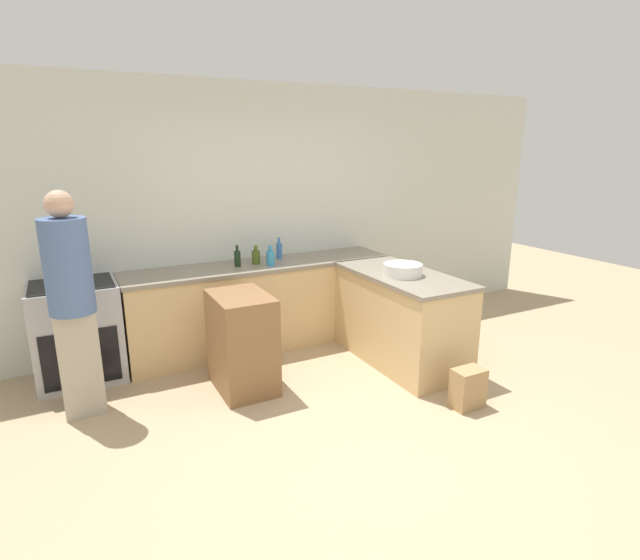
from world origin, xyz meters
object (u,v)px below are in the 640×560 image
(dish_soap_bottle, at_px, (271,257))
(person_by_range, at_px, (72,298))
(island_table, at_px, (242,342))
(paper_bag, at_px, (468,388))
(olive_oil_bottle, at_px, (256,257))
(water_bottle_blue, at_px, (279,250))
(wine_bottle_dark, at_px, (237,258))
(range_oven, at_px, (78,332))
(mixing_bowl, at_px, (403,270))

(dish_soap_bottle, relative_size, person_by_range, 0.12)
(island_table, distance_m, paper_bag, 1.92)
(dish_soap_bottle, height_order, paper_bag, dish_soap_bottle)
(olive_oil_bottle, relative_size, paper_bag, 0.58)
(water_bottle_blue, relative_size, olive_oil_bottle, 1.20)
(dish_soap_bottle, bearing_deg, paper_bag, -64.03)
(olive_oil_bottle, height_order, person_by_range, person_by_range)
(paper_bag, bearing_deg, wine_bottle_dark, 121.59)
(island_table, distance_m, person_by_range, 1.38)
(range_oven, xyz_separation_m, water_bottle_blue, (2.02, 0.13, 0.53))
(dish_soap_bottle, height_order, olive_oil_bottle, dish_soap_bottle)
(island_table, relative_size, paper_bag, 2.59)
(range_oven, relative_size, wine_bottle_dark, 4.20)
(range_oven, distance_m, mixing_bowl, 3.00)
(mixing_bowl, distance_m, olive_oil_bottle, 1.51)
(water_bottle_blue, bearing_deg, paper_bag, -71.43)
(dish_soap_bottle, xyz_separation_m, person_by_range, (-1.83, -0.57, -0.01))
(mixing_bowl, bearing_deg, dish_soap_bottle, 134.40)
(olive_oil_bottle, relative_size, person_by_range, 0.11)
(range_oven, height_order, wine_bottle_dark, wine_bottle_dark)
(dish_soap_bottle, distance_m, olive_oil_bottle, 0.17)
(person_by_range, relative_size, paper_bag, 5.34)
(person_by_range, bearing_deg, mixing_bowl, -8.00)
(person_by_range, height_order, paper_bag, person_by_range)
(range_oven, bearing_deg, dish_soap_bottle, -3.91)
(olive_oil_bottle, bearing_deg, dish_soap_bottle, -51.38)
(range_oven, relative_size, paper_bag, 2.74)
(island_table, bearing_deg, paper_bag, -37.76)
(dish_soap_bottle, bearing_deg, island_table, -128.09)
(range_oven, xyz_separation_m, paper_bag, (2.75, -2.02, -0.28))
(water_bottle_blue, bearing_deg, wine_bottle_dark, -164.72)
(range_oven, height_order, water_bottle_blue, water_bottle_blue)
(island_table, xyz_separation_m, paper_bag, (1.50, -1.16, -0.26))
(water_bottle_blue, distance_m, paper_bag, 2.41)
(water_bottle_blue, distance_m, dish_soap_bottle, 0.32)
(wine_bottle_dark, distance_m, olive_oil_bottle, 0.21)
(island_table, height_order, dish_soap_bottle, dish_soap_bottle)
(wine_bottle_dark, xyz_separation_m, olive_oil_bottle, (0.20, 0.02, -0.01))
(mixing_bowl, height_order, wine_bottle_dark, wine_bottle_dark)
(water_bottle_blue, height_order, dish_soap_bottle, water_bottle_blue)
(range_oven, height_order, island_table, range_oven)
(water_bottle_blue, bearing_deg, person_by_range, -158.09)
(mixing_bowl, xyz_separation_m, water_bottle_blue, (-0.73, 1.21, 0.03))
(dish_soap_bottle, bearing_deg, water_bottle_blue, 51.19)
(water_bottle_blue, xyz_separation_m, dish_soap_bottle, (-0.20, -0.25, -0.01))
(island_table, bearing_deg, wine_bottle_dark, 72.60)
(person_by_range, bearing_deg, dish_soap_bottle, 17.19)
(island_table, bearing_deg, water_bottle_blue, 51.72)
(range_oven, bearing_deg, paper_bag, -36.37)
(island_table, relative_size, olive_oil_bottle, 4.50)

